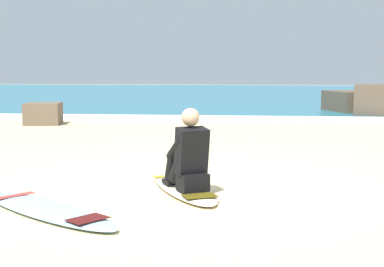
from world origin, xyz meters
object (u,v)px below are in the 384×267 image
surfer_seated (189,158)px  shoreline_rock (43,114)px  surfboard_spare_near (45,209)px  surfboard_main (183,187)px

surfer_seated → shoreline_rock: (-4.63, 7.67, -0.16)m
surfer_seated → surfboard_spare_near: surfer_seated is taller
surfboard_main → surfer_seated: (0.10, -0.25, 0.40)m
surfboard_spare_near → shoreline_rock: (-3.25, 8.60, 0.24)m
surfboard_spare_near → shoreline_rock: bearing=110.7°
surfboard_spare_near → surfboard_main: bearing=42.9°
surfboard_main → surfboard_spare_near: size_ratio=0.96×
surfboard_main → surfboard_spare_near: 1.75m
shoreline_rock → surfer_seated: bearing=-58.9°
surfboard_main → surfboard_spare_near: bearing=-137.1°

